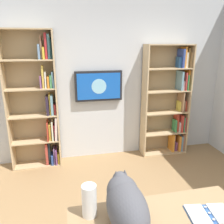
{
  "coord_description": "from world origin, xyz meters",
  "views": [
    {
      "loc": [
        0.65,
        1.64,
        1.98
      ],
      "look_at": [
        0.06,
        -1.07,
        1.14
      ],
      "focal_mm": 37.17,
      "sensor_mm": 36.0,
      "label": 1
    }
  ],
  "objects_px": {
    "bookshelf_left": "(171,102)",
    "cat": "(126,203)",
    "wall_mounted_tv": "(99,86)",
    "paper_towel_roll": "(89,201)",
    "open_binder": "(209,214)",
    "bookshelf_right": "(39,104)"
  },
  "relations": [
    {
      "from": "cat",
      "to": "open_binder",
      "type": "height_order",
      "value": "cat"
    },
    {
      "from": "wall_mounted_tv",
      "to": "paper_towel_roll",
      "type": "relative_size",
      "value": 3.12
    },
    {
      "from": "bookshelf_right",
      "to": "wall_mounted_tv",
      "type": "height_order",
      "value": "bookshelf_right"
    },
    {
      "from": "wall_mounted_tv",
      "to": "open_binder",
      "type": "xyz_separation_m",
      "value": [
        -0.42,
        2.53,
        -0.54
      ]
    },
    {
      "from": "cat",
      "to": "paper_towel_roll",
      "type": "xyz_separation_m",
      "value": [
        0.24,
        -0.13,
        -0.04
      ]
    },
    {
      "from": "open_binder",
      "to": "paper_towel_roll",
      "type": "bearing_deg",
      "value": -12.28
    },
    {
      "from": "bookshelf_right",
      "to": "bookshelf_left",
      "type": "bearing_deg",
      "value": -179.96
    },
    {
      "from": "open_binder",
      "to": "paper_towel_roll",
      "type": "xyz_separation_m",
      "value": [
        0.88,
        -0.19,
        0.12
      ]
    },
    {
      "from": "bookshelf_left",
      "to": "cat",
      "type": "xyz_separation_m",
      "value": [
        1.5,
        2.39,
        -0.05
      ]
    },
    {
      "from": "bookshelf_left",
      "to": "bookshelf_right",
      "type": "height_order",
      "value": "bookshelf_right"
    },
    {
      "from": "bookshelf_left",
      "to": "open_binder",
      "type": "xyz_separation_m",
      "value": [
        0.86,
        2.45,
        -0.21
      ]
    },
    {
      "from": "paper_towel_roll",
      "to": "bookshelf_left",
      "type": "bearing_deg",
      "value": -127.59
    },
    {
      "from": "bookshelf_left",
      "to": "bookshelf_right",
      "type": "distance_m",
      "value": 2.26
    },
    {
      "from": "bookshelf_right",
      "to": "paper_towel_roll",
      "type": "distance_m",
      "value": 2.32
    },
    {
      "from": "bookshelf_right",
      "to": "paper_towel_roll",
      "type": "bearing_deg",
      "value": 103.01
    },
    {
      "from": "bookshelf_left",
      "to": "wall_mounted_tv",
      "type": "relative_size",
      "value": 2.47
    },
    {
      "from": "bookshelf_left",
      "to": "cat",
      "type": "height_order",
      "value": "bookshelf_left"
    },
    {
      "from": "open_binder",
      "to": "wall_mounted_tv",
      "type": "bearing_deg",
      "value": -80.48
    },
    {
      "from": "cat",
      "to": "paper_towel_roll",
      "type": "distance_m",
      "value": 0.28
    },
    {
      "from": "bookshelf_left",
      "to": "paper_towel_roll",
      "type": "distance_m",
      "value": 2.85
    },
    {
      "from": "bookshelf_left",
      "to": "wall_mounted_tv",
      "type": "bearing_deg",
      "value": -3.7
    },
    {
      "from": "wall_mounted_tv",
      "to": "open_binder",
      "type": "height_order",
      "value": "wall_mounted_tv"
    }
  ]
}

